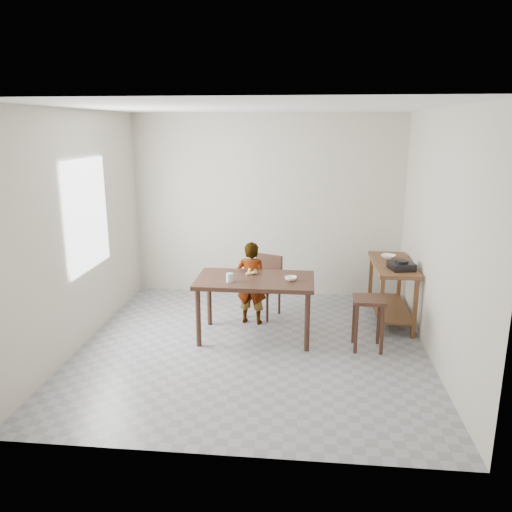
# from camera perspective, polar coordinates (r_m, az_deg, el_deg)

# --- Properties ---
(floor) EXTENTS (4.00, 4.00, 0.04)m
(floor) POSITION_cam_1_polar(r_m,az_deg,el_deg) (5.95, -0.40, -10.53)
(floor) COLOR gray
(floor) RESTS_ON ground
(ceiling) EXTENTS (4.00, 4.00, 0.04)m
(ceiling) POSITION_cam_1_polar(r_m,az_deg,el_deg) (5.39, -0.45, 16.87)
(ceiling) COLOR white
(ceiling) RESTS_ON wall_back
(wall_back) EXTENTS (4.00, 0.04, 2.70)m
(wall_back) POSITION_cam_1_polar(r_m,az_deg,el_deg) (7.49, 1.27, 5.71)
(wall_back) COLOR beige
(wall_back) RESTS_ON ground
(wall_front) EXTENTS (4.00, 0.04, 2.70)m
(wall_front) POSITION_cam_1_polar(r_m,az_deg,el_deg) (3.58, -3.97, -4.31)
(wall_front) COLOR beige
(wall_front) RESTS_ON ground
(wall_left) EXTENTS (0.04, 4.00, 2.70)m
(wall_left) POSITION_cam_1_polar(r_m,az_deg,el_deg) (6.07, -19.78, 2.74)
(wall_left) COLOR beige
(wall_left) RESTS_ON ground
(wall_right) EXTENTS (0.04, 4.00, 2.70)m
(wall_right) POSITION_cam_1_polar(r_m,az_deg,el_deg) (5.66, 20.37, 1.89)
(wall_right) COLOR beige
(wall_right) RESTS_ON ground
(window_pane) EXTENTS (0.02, 1.10, 1.30)m
(window_pane) POSITION_cam_1_polar(r_m,az_deg,el_deg) (6.20, -18.70, 4.48)
(window_pane) COLOR white
(window_pane) RESTS_ON wall_left
(dining_table) EXTENTS (1.40, 0.80, 0.75)m
(dining_table) POSITION_cam_1_polar(r_m,az_deg,el_deg) (6.07, -0.10, -5.96)
(dining_table) COLOR #372016
(dining_table) RESTS_ON floor
(prep_counter) EXTENTS (0.50, 1.20, 0.80)m
(prep_counter) POSITION_cam_1_polar(r_m,az_deg,el_deg) (6.79, 15.18, -4.01)
(prep_counter) COLOR brown
(prep_counter) RESTS_ON floor
(child) EXTENTS (0.44, 0.32, 1.09)m
(child) POSITION_cam_1_polar(r_m,az_deg,el_deg) (6.45, -0.53, -3.10)
(child) COLOR white
(child) RESTS_ON floor
(dining_chair) EXTENTS (0.52, 0.52, 0.82)m
(dining_chair) POSITION_cam_1_polar(r_m,az_deg,el_deg) (6.73, 0.75, -3.53)
(dining_chair) COLOR #372016
(dining_chair) RESTS_ON floor
(stool) EXTENTS (0.35, 0.35, 0.62)m
(stool) POSITION_cam_1_polar(r_m,az_deg,el_deg) (5.93, 12.66, -7.53)
(stool) COLOR #372016
(stool) RESTS_ON floor
(glass_tumbler) EXTENTS (0.09, 0.09, 0.10)m
(glass_tumbler) POSITION_cam_1_polar(r_m,az_deg,el_deg) (5.81, -3.03, -2.48)
(glass_tumbler) COLOR silver
(glass_tumbler) RESTS_ON dining_table
(small_bowl) EXTENTS (0.17, 0.17, 0.04)m
(small_bowl) POSITION_cam_1_polar(r_m,az_deg,el_deg) (5.88, 3.99, -2.58)
(small_bowl) COLOR white
(small_bowl) RESTS_ON dining_table
(banana) EXTENTS (0.18, 0.16, 0.05)m
(banana) POSITION_cam_1_polar(r_m,az_deg,el_deg) (6.08, -0.54, -1.93)
(banana) COLOR #DFCC49
(banana) RESTS_ON dining_table
(serving_bowl) EXTENTS (0.25, 0.25, 0.05)m
(serving_bowl) POSITION_cam_1_polar(r_m,az_deg,el_deg) (6.88, 14.87, -0.05)
(serving_bowl) COLOR white
(serving_bowl) RESTS_ON prep_counter
(gas_burner) EXTENTS (0.33, 0.33, 0.09)m
(gas_burner) POSITION_cam_1_polar(r_m,az_deg,el_deg) (6.38, 16.28, -1.09)
(gas_burner) COLOR black
(gas_burner) RESTS_ON prep_counter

